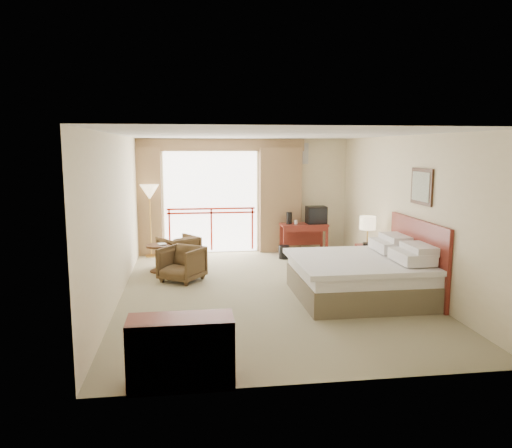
{
  "coord_description": "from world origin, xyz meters",
  "views": [
    {
      "loc": [
        -1.36,
        -8.36,
        2.48
      ],
      "look_at": [
        -0.15,
        0.4,
        1.13
      ],
      "focal_mm": 35.0,
      "sensor_mm": 36.0,
      "label": 1
    }
  ],
  "objects": [
    {
      "name": "coffee_maker",
      "position": [
        1.0,
        2.98,
        0.85
      ],
      "size": [
        0.15,
        0.15,
        0.29
      ],
      "primitive_type": "cylinder",
      "rotation": [
        0.0,
        0.0,
        0.14
      ],
      "color": "black",
      "rests_on": "desk"
    },
    {
      "name": "tv",
      "position": [
        1.65,
        2.97,
        0.92
      ],
      "size": [
        0.45,
        0.36,
        0.41
      ],
      "rotation": [
        0.0,
        0.0,
        0.38
      ],
      "color": "black",
      "rests_on": "desk"
    },
    {
      "name": "nightstand",
      "position": [
        2.15,
        0.88,
        0.29
      ],
      "size": [
        0.44,
        0.51,
        0.58
      ],
      "primitive_type": "cube",
      "rotation": [
        0.0,
        0.0,
        -0.08
      ],
      "color": "maroon",
      "rests_on": "floor"
    },
    {
      "name": "phone",
      "position": [
        2.1,
        0.73,
        0.62
      ],
      "size": [
        0.23,
        0.2,
        0.09
      ],
      "primitive_type": "cube",
      "rotation": [
        0.0,
        0.0,
        -0.25
      ],
      "color": "black",
      "rests_on": "nightstand"
    },
    {
      "name": "wall_back",
      "position": [
        0.0,
        3.5,
        1.35
      ],
      "size": [
        5.0,
        0.0,
        5.0
      ],
      "primitive_type": "plane",
      "rotation": [
        1.57,
        0.0,
        0.0
      ],
      "color": "beige",
      "rests_on": "ground"
    },
    {
      "name": "ceiling",
      "position": [
        0.0,
        0.0,
        2.7
      ],
      "size": [
        7.0,
        7.0,
        0.0
      ],
      "primitive_type": "plane",
      "rotation": [
        3.14,
        0.0,
        0.0
      ],
      "color": "white",
      "rests_on": "wall_back"
    },
    {
      "name": "desk",
      "position": [
        1.35,
        3.03,
        0.56
      ],
      "size": [
        1.09,
        0.53,
        0.72
      ],
      "rotation": [
        0.0,
        0.0,
        0.05
      ],
      "color": "maroon",
      "rests_on": "floor"
    },
    {
      "name": "balcony_railing",
      "position": [
        -0.8,
        3.46,
        0.81
      ],
      "size": [
        2.09,
        0.03,
        1.02
      ],
      "color": "#B0220F",
      "rests_on": "wall_back"
    },
    {
      "name": "dresser",
      "position": [
        -1.46,
        -3.33,
        0.37
      ],
      "size": [
        1.1,
        0.47,
        0.74
      ],
      "rotation": [
        0.0,
        0.0,
        -0.0
      ],
      "color": "maroon",
      "rests_on": "floor"
    },
    {
      "name": "armchair_near",
      "position": [
        -1.49,
        0.88,
        0.0
      ],
      "size": [
        0.98,
        0.99,
        0.65
      ],
      "primitive_type": "imported",
      "rotation": [
        0.0,
        0.0,
        -0.61
      ],
      "color": "#422F1B",
      "rests_on": "floor"
    },
    {
      "name": "wastebasket",
      "position": [
        0.79,
        2.49,
        0.15
      ],
      "size": [
        0.26,
        0.26,
        0.3
      ],
      "primitive_type": "cylinder",
      "rotation": [
        0.0,
        0.0,
        -0.07
      ],
      "color": "black",
      "rests_on": "floor"
    },
    {
      "name": "valance",
      "position": [
        -0.8,
        3.38,
        2.55
      ],
      "size": [
        4.4,
        0.22,
        0.28
      ],
      "primitive_type": "cube",
      "color": "brown",
      "rests_on": "wall_back"
    },
    {
      "name": "wall_front",
      "position": [
        0.0,
        -3.5,
        1.35
      ],
      "size": [
        5.0,
        0.0,
        5.0
      ],
      "primitive_type": "plane",
      "rotation": [
        -1.57,
        0.0,
        0.0
      ],
      "color": "beige",
      "rests_on": "ground"
    },
    {
      "name": "cup",
      "position": [
        1.15,
        2.93,
        0.76
      ],
      "size": [
        0.08,
        0.08,
        0.1
      ],
      "primitive_type": "cylinder",
      "rotation": [
        0.0,
        0.0,
        0.06
      ],
      "color": "white",
      "rests_on": "desk"
    },
    {
      "name": "table_lamp",
      "position": [
        2.15,
        0.93,
        1.01
      ],
      "size": [
        0.32,
        0.32,
        0.56
      ],
      "rotation": [
        0.0,
        0.0,
        -0.17
      ],
      "color": "tan",
      "rests_on": "nightstand"
    },
    {
      "name": "hvac_vent",
      "position": [
        1.3,
        3.47,
        2.35
      ],
      "size": [
        0.5,
        0.04,
        0.5
      ],
      "primitive_type": "cube",
      "color": "silver",
      "rests_on": "wall_back"
    },
    {
      "name": "bed",
      "position": [
        1.5,
        -0.6,
        0.38
      ],
      "size": [
        2.13,
        2.06,
        0.97
      ],
      "color": "brown",
      "rests_on": "floor"
    },
    {
      "name": "wall_left",
      "position": [
        -2.5,
        0.0,
        1.35
      ],
      "size": [
        0.0,
        7.0,
        7.0
      ],
      "primitive_type": "plane",
      "rotation": [
        1.57,
        0.0,
        1.57
      ],
      "color": "beige",
      "rests_on": "ground"
    },
    {
      "name": "floor_lamp",
      "position": [
        -2.2,
        3.13,
        1.43
      ],
      "size": [
        0.42,
        0.42,
        1.66
      ],
      "rotation": [
        0.0,
        0.0,
        -0.19
      ],
      "color": "tan",
      "rests_on": "floor"
    },
    {
      "name": "curtain_right",
      "position": [
        0.85,
        3.35,
        1.25
      ],
      "size": [
        1.0,
        0.26,
        2.5
      ],
      "primitive_type": "cube",
      "color": "brown",
      "rests_on": "wall_back"
    },
    {
      "name": "book",
      "position": [
        -1.95,
        1.64,
        0.56
      ],
      "size": [
        0.2,
        0.24,
        0.02
      ],
      "primitive_type": "imported",
      "rotation": [
        0.0,
        0.0,
        0.24
      ],
      "color": "white",
      "rests_on": "side_table"
    },
    {
      "name": "framed_art",
      "position": [
        2.47,
        -0.6,
        1.85
      ],
      "size": [
        0.04,
        0.72,
        0.6
      ],
      "color": "#311C0F",
      "rests_on": "wall_right"
    },
    {
      "name": "headboard",
      "position": [
        2.46,
        -0.6,
        0.65
      ],
      "size": [
        0.06,
        2.1,
        1.3
      ],
      "primitive_type": "cube",
      "color": "maroon",
      "rests_on": "wall_right"
    },
    {
      "name": "side_table",
      "position": [
        -1.95,
        1.64,
        0.38
      ],
      "size": [
        0.51,
        0.51,
        0.55
      ],
      "rotation": [
        0.0,
        0.0,
        0.12
      ],
      "color": "#311C0F",
      "rests_on": "floor"
    },
    {
      "name": "curtain_left",
      "position": [
        -2.45,
        3.35,
        1.25
      ],
      "size": [
        1.0,
        0.26,
        2.5
      ],
      "primitive_type": "cube",
      "color": "brown",
      "rests_on": "wall_back"
    },
    {
      "name": "armchair_far",
      "position": [
        -1.56,
        2.07,
        0.0
      ],
      "size": [
        0.98,
        0.99,
        0.66
      ],
      "primitive_type": "imported",
      "rotation": [
        0.0,
        0.0,
        -2.58
      ],
      "color": "#422F1B",
      "rests_on": "floor"
    },
    {
      "name": "balcony_door",
      "position": [
        -0.8,
        3.48,
        1.2
      ],
      "size": [
        2.4,
        0.0,
        2.4
      ],
      "primitive_type": "plane",
      "rotation": [
        1.57,
        0.0,
        0.0
      ],
      "color": "white",
      "rests_on": "wall_back"
    },
    {
      "name": "wall_right",
      "position": [
        2.5,
        0.0,
        1.35
      ],
      "size": [
        0.0,
        7.0,
        7.0
      ],
      "primitive_type": "plane",
      "rotation": [
        1.57,
        0.0,
        -1.57
      ],
      "color": "beige",
      "rests_on": "ground"
    },
    {
      "name": "floor",
      "position": [
        0.0,
        0.0,
        0.0
      ],
      "size": [
        7.0,
        7.0,
        0.0
      ],
      "primitive_type": "plane",
      "color": "gray",
      "rests_on": "ground"
    }
  ]
}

